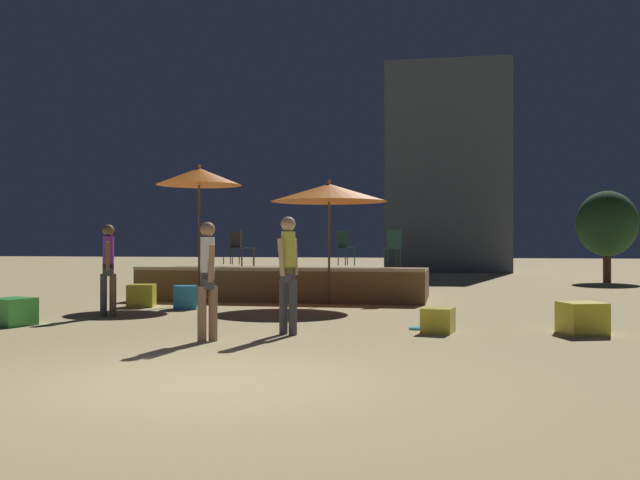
% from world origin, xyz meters
% --- Properties ---
extents(ground_plane, '(120.00, 120.00, 0.00)m').
position_xyz_m(ground_plane, '(0.00, 0.00, 0.00)').
color(ground_plane, tan).
extents(wooden_deck, '(7.04, 3.07, 0.84)m').
position_xyz_m(wooden_deck, '(-1.58, 10.87, 0.38)').
color(wooden_deck, brown).
rests_on(wooden_deck, ground).
extents(patio_umbrella_0, '(2.69, 2.69, 2.85)m').
position_xyz_m(patio_umbrella_0, '(-0.24, 9.21, 2.57)').
color(patio_umbrella_0, brown).
rests_on(patio_umbrella_0, ground).
extents(patio_umbrella_1, '(2.01, 2.01, 3.26)m').
position_xyz_m(patio_umbrella_1, '(-3.32, 9.06, 2.97)').
color(patio_umbrella_1, brown).
rests_on(patio_umbrella_1, ground).
extents(cube_seat_0, '(0.56, 0.56, 0.39)m').
position_xyz_m(cube_seat_0, '(2.30, 4.53, 0.19)').
color(cube_seat_0, yellow).
rests_on(cube_seat_0, ground).
extents(cube_seat_1, '(0.63, 0.63, 0.50)m').
position_xyz_m(cube_seat_1, '(-3.11, 7.63, 0.25)').
color(cube_seat_1, '#2D9EDB').
rests_on(cube_seat_1, ground).
extents(cube_seat_2, '(0.78, 0.78, 0.47)m').
position_xyz_m(cube_seat_2, '(-4.90, 4.17, 0.24)').
color(cube_seat_2, '#4CC651').
rests_on(cube_seat_2, ground).
extents(cube_seat_3, '(0.77, 0.77, 0.50)m').
position_xyz_m(cube_seat_3, '(4.52, 4.73, 0.25)').
color(cube_seat_3, yellow).
rests_on(cube_seat_3, ground).
extents(cube_seat_4, '(0.69, 0.69, 0.50)m').
position_xyz_m(cube_seat_4, '(-4.27, 7.97, 0.25)').
color(cube_seat_4, yellow).
rests_on(cube_seat_4, ground).
extents(person_0, '(0.29, 0.48, 1.83)m').
position_xyz_m(person_0, '(0.03, 3.83, 1.02)').
color(person_0, '#3F3F47').
rests_on(person_0, ground).
extents(person_1, '(0.36, 0.42, 1.72)m').
position_xyz_m(person_1, '(-0.95, 2.91, 0.94)').
color(person_1, '#997051').
rests_on(person_1, ground).
extents(person_2, '(0.29, 0.54, 1.78)m').
position_xyz_m(person_2, '(-3.99, 5.86, 0.98)').
color(person_2, brown).
rests_on(person_2, ground).
extents(bistro_chair_0, '(0.44, 0.44, 0.90)m').
position_xyz_m(bistro_chair_0, '(1.16, 10.14, 1.38)').
color(bistro_chair_0, '#1E4C47').
rests_on(bistro_chair_0, wooden_deck).
extents(bistro_chair_1, '(0.44, 0.44, 0.90)m').
position_xyz_m(bistro_chair_1, '(-3.32, 11.77, 1.38)').
color(bistro_chair_1, '#2D3338').
rests_on(bistro_chair_1, wooden_deck).
extents(bistro_chair_2, '(0.44, 0.43, 0.90)m').
position_xyz_m(bistro_chair_2, '(-2.60, 10.35, 1.38)').
color(bistro_chair_2, '#47474C').
rests_on(bistro_chair_2, wooden_deck).
extents(bistro_chair_3, '(0.48, 0.48, 0.90)m').
position_xyz_m(bistro_chair_3, '(-0.20, 11.33, 1.38)').
color(bistro_chair_3, '#1E4C47').
rests_on(bistro_chair_3, wooden_deck).
extents(frisbee_disc, '(0.26, 0.26, 0.03)m').
position_xyz_m(frisbee_disc, '(1.96, 4.88, 0.02)').
color(frisbee_disc, '#33B2D8').
rests_on(frisbee_disc, ground).
extents(background_tree_1, '(2.14, 2.14, 3.29)m').
position_xyz_m(background_tree_1, '(8.07, 20.20, 2.10)').
color(background_tree_1, '#3D2B1C').
rests_on(background_tree_1, ground).
extents(distant_building, '(5.97, 3.59, 10.15)m').
position_xyz_m(distant_building, '(2.40, 28.88, 5.07)').
color(distant_building, '#4C5666').
rests_on(distant_building, ground).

